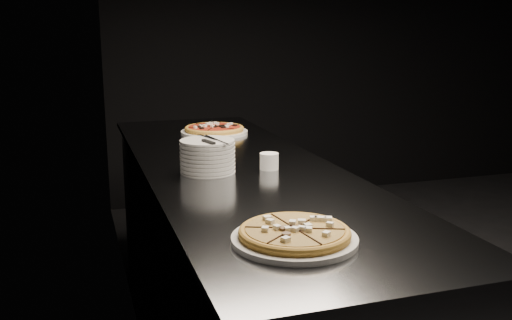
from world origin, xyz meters
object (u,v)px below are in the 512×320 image
object	(u,v)px
counter	(237,271)
cutlery	(210,140)
pizza_mushroom	(295,235)
plate_stack	(208,156)
ramekin	(269,161)
pizza_tomato	(214,130)

from	to	relation	value
counter	cutlery	distance (m)	0.61
pizza_mushroom	plate_stack	bearing A→B (deg)	93.02
counter	pizza_mushroom	world-z (taller)	pizza_mushroom
cutlery	ramekin	bearing A→B (deg)	-20.18
cutlery	ramekin	xyz separation A→B (m)	(0.23, -0.02, -0.09)
cutlery	ramekin	world-z (taller)	cutlery
counter	plate_stack	size ratio (longest dim) A/B	11.96
pizza_mushroom	cutlery	xyz separation A→B (m)	(-0.03, 0.77, 0.11)
ramekin	plate_stack	bearing A→B (deg)	172.07
pizza_mushroom	plate_stack	distance (m)	0.78
pizza_tomato	ramekin	bearing A→B (deg)	-88.79
plate_stack	cutlery	xyz separation A→B (m)	(0.01, -0.02, 0.06)
cutlery	counter	bearing A→B (deg)	22.83
pizza_tomato	counter	bearing A→B (deg)	-96.49
counter	pizza_mushroom	bearing A→B (deg)	-96.31
pizza_tomato	ramekin	size ratio (longest dim) A/B	4.77
plate_stack	cutlery	size ratio (longest dim) A/B	0.93
ramekin	cutlery	bearing A→B (deg)	175.72
counter	pizza_tomato	world-z (taller)	pizza_tomato
cutlery	pizza_mushroom	bearing A→B (deg)	-103.42
plate_stack	ramekin	size ratio (longest dim) A/B	2.83
counter	cutlery	xyz separation A→B (m)	(-0.13, -0.10, 0.58)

